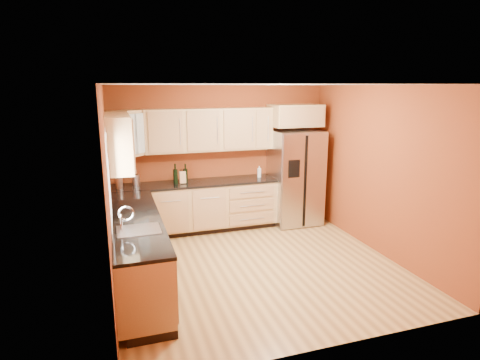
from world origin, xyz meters
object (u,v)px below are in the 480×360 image
object	(u,v)px
refrigerator	(295,177)
wine_bottle_a	(175,174)
canister_left	(119,183)
soap_dispenser	(259,172)
knife_block	(183,177)

from	to	relation	value
refrigerator	wine_bottle_a	xyz separation A→B (m)	(-2.26, 0.06, 0.21)
canister_left	soap_dispenser	size ratio (longest dim) A/B	0.89
wine_bottle_a	soap_dispenser	distance (m)	1.57
wine_bottle_a	knife_block	distance (m)	0.14
refrigerator	soap_dispenser	size ratio (longest dim) A/B	8.44
knife_block	soap_dispenser	size ratio (longest dim) A/B	1.00
canister_left	soap_dispenser	bearing A→B (deg)	2.01
canister_left	wine_bottle_a	size ratio (longest dim) A/B	0.53
refrigerator	knife_block	xyz separation A→B (m)	(-2.14, 0.06, 0.14)
knife_block	soap_dispenser	xyz separation A→B (m)	(1.44, 0.03, 0.00)
refrigerator	knife_block	bearing A→B (deg)	178.49
refrigerator	soap_dispenser	bearing A→B (deg)	172.63
soap_dispenser	knife_block	bearing A→B (deg)	-178.67
canister_left	knife_block	bearing A→B (deg)	2.92
canister_left	knife_block	distance (m)	1.06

